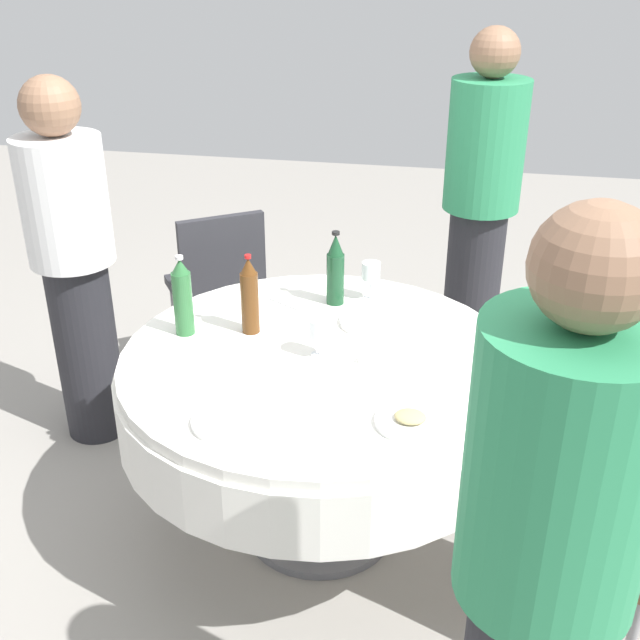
{
  "coord_description": "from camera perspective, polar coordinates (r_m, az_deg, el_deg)",
  "views": [
    {
      "loc": [
        0.44,
        -2.22,
        2.02
      ],
      "look_at": [
        0.0,
        0.0,
        0.87
      ],
      "focal_mm": 43.59,
      "sensor_mm": 36.0,
      "label": 1
    }
  ],
  "objects": [
    {
      "name": "person_left",
      "position": [
        3.3,
        -17.62,
        4.08
      ],
      "size": [
        0.34,
        0.34,
        1.54
      ],
      "rotation": [
        0.0,
        0.0,
        1.2
      ],
      "color": "#26262B",
      "rests_on": "ground_plane"
    },
    {
      "name": "person_far",
      "position": [
        1.64,
        15.79,
        -18.75
      ],
      "size": [
        0.34,
        0.34,
        1.66
      ],
      "rotation": [
        0.0,
        0.0,
        3.68
      ],
      "color": "#26262B",
      "rests_on": "ground_plane"
    },
    {
      "name": "bottle_dark_green_right",
      "position": [
        2.9,
        1.14,
        3.66
      ],
      "size": [
        0.07,
        0.07,
        0.29
      ],
      "color": "#194728",
      "rests_on": "dining_table"
    },
    {
      "name": "person_right",
      "position": [
        3.62,
        11.64,
        7.86
      ],
      "size": [
        0.34,
        0.34,
        1.66
      ],
      "rotation": [
        0.0,
        0.0,
        -0.39
      ],
      "color": "#26262B",
      "rests_on": "ground_plane"
    },
    {
      "name": "bottle_brown_far",
      "position": [
        2.7,
        -5.19,
        1.73
      ],
      "size": [
        0.06,
        0.06,
        0.29
      ],
      "color": "#593314",
      "rests_on": "dining_table"
    },
    {
      "name": "chair_inner",
      "position": [
        2.44,
        18.08,
        -12.56
      ],
      "size": [
        0.52,
        0.52,
        0.87
      ],
      "rotation": [
        0.0,
        0.0,
        4.33
      ],
      "color": "brown",
      "rests_on": "ground_plane"
    },
    {
      "name": "dining_table",
      "position": [
        2.68,
        -0.0,
        -5.33
      ],
      "size": [
        1.37,
        1.37,
        0.74
      ],
      "color": "white",
      "rests_on": "ground_plane"
    },
    {
      "name": "chair_east",
      "position": [
        3.73,
        -7.48,
        2.89
      ],
      "size": [
        0.56,
        0.56,
        0.87
      ],
      "rotation": [
        0.0,
        0.0,
        0.61
      ],
      "color": "#2D2D33",
      "rests_on": "ground_plane"
    },
    {
      "name": "fork_far",
      "position": [
        2.94,
        -2.56,
        1.17
      ],
      "size": [
        0.16,
        0.11,
        0.0
      ],
      "primitive_type": "cube",
      "rotation": [
        0.0,
        0.0,
        5.75
      ],
      "color": "silver",
      "rests_on": "dining_table"
    },
    {
      "name": "plate_north",
      "position": [
        2.26,
        6.62,
        -7.36
      ],
      "size": [
        0.2,
        0.2,
        0.04
      ],
      "color": "white",
      "rests_on": "dining_table"
    },
    {
      "name": "wine_glass_near",
      "position": [
        2.95,
        3.77,
        3.53
      ],
      "size": [
        0.07,
        0.07,
        0.15
      ],
      "color": "white",
      "rests_on": "dining_table"
    },
    {
      "name": "wine_glass_outer",
      "position": [
        2.55,
        -0.03,
        -0.74
      ],
      "size": [
        0.07,
        0.07,
        0.14
      ],
      "color": "white",
      "rests_on": "dining_table"
    },
    {
      "name": "spoon_right",
      "position": [
        2.46,
        -3.62,
        -4.43
      ],
      "size": [
        0.02,
        0.18,
        0.0
      ],
      "primitive_type": "cube",
      "rotation": [
        0.0,
        0.0,
        1.53
      ],
      "color": "silver",
      "rests_on": "dining_table"
    },
    {
      "name": "plate_west",
      "position": [
        2.27,
        -6.67,
        -7.37
      ],
      "size": [
        0.22,
        0.22,
        0.02
      ],
      "color": "white",
      "rests_on": "dining_table"
    },
    {
      "name": "ground_plane",
      "position": [
        3.03,
        -0.0,
        -14.84
      ],
      "size": [
        10.0,
        10.0,
        0.0
      ],
      "primitive_type": "plane",
      "color": "gray"
    },
    {
      "name": "bottle_green_left",
      "position": [
        2.72,
        -10.05,
        1.63
      ],
      "size": [
        0.07,
        0.07,
        0.29
      ],
      "color": "#2D6B38",
      "rests_on": "dining_table"
    },
    {
      "name": "folded_napkin",
      "position": [
        2.59,
        5.11,
        -2.54
      ],
      "size": [
        0.19,
        0.19,
        0.02
      ],
      "primitive_type": "cube",
      "rotation": [
        0.0,
        0.0,
        -0.23
      ],
      "color": "white",
      "rests_on": "dining_table"
    },
    {
      "name": "plate_south",
      "position": [
        2.8,
        3.88,
        -0.13
      ],
      "size": [
        0.24,
        0.24,
        0.02
      ],
      "color": "white",
      "rests_on": "dining_table"
    }
  ]
}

